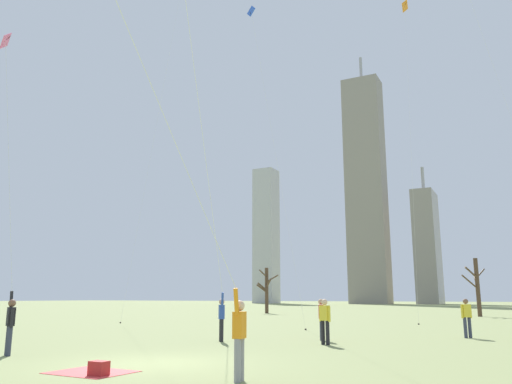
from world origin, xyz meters
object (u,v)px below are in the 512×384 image
Objects in this scene: bystander_strolling_midfield at (321,317)px; bare_tree_right_of_center at (477,286)px; bystander_far_off_by_trees at (467,316)px; bystander_watching_nearby at (325,319)px; kite_flyer_midfield_right_purple at (189,210)px; kite_flyer_far_back_teal at (214,254)px; kite_flyer_midfield_center_pink at (10,284)px; picnic_spot at (96,370)px; distant_kite_low_near_trees_orange at (406,26)px; bare_tree_leftmost at (266,289)px; distant_kite_drifting_right_blue at (256,40)px; distant_kite_drifting_left_yellow at (177,14)px.

bare_tree_right_of_center is (3.84, 30.27, 1.80)m from bystander_strolling_midfield.
bystander_far_off_by_trees and bystander_watching_nearby have the same top height.
kite_flyer_far_back_teal is at bearing 118.51° from kite_flyer_midfield_right_purple.
kite_flyer_midfield_center_pink is at bearing -132.11° from bystander_far_off_by_trees.
picnic_spot is at bearing -113.79° from bystander_far_off_by_trees.
bare_tree_right_of_center is at bearing 75.21° from distant_kite_low_near_trees_orange.
kite_flyer_midfield_center_pink reaches higher than bystander_strolling_midfield.
bare_tree_right_of_center is at bearing 82.71° from picnic_spot.
bare_tree_leftmost is at bearing 119.10° from bystander_watching_nearby.
bystander_watching_nearby is 9.43m from picnic_spot.
kite_flyer_far_back_teal reaches higher than picnic_spot.
kite_flyer_far_back_teal is at bearing 98.42° from picnic_spot.
bystander_watching_nearby is (0.77, -1.75, 0.00)m from bystander_strolling_midfield.
distant_kite_drifting_right_blue is at bearing -119.54° from distant_kite_low_near_trees_orange.
bystander_far_off_by_trees is (3.22, 16.07, -2.35)m from kite_flyer_midfield_right_purple.
distant_kite_drifting_right_blue reaches higher than bystander_strolling_midfield.
bystander_far_off_by_trees is 0.87× the size of picnic_spot.
distant_kite_low_near_trees_orange reaches higher than bare_tree_leftmost.
bystander_watching_nearby is (7.50, 7.44, -1.16)m from kite_flyer_midfield_center_pink.
kite_flyer_midfield_right_purple is 0.54× the size of distant_kite_low_near_trees_orange.
distant_kite_low_near_trees_orange is 29.38m from bare_tree_leftmost.
distant_kite_drifting_right_blue is (-3.86, 10.91, 14.49)m from kite_flyer_far_back_teal.
kite_flyer_far_back_teal is 7.30× the size of bystander_strolling_midfield.
bystander_strolling_midfield is at bearing 82.54° from picnic_spot.
distant_kite_low_near_trees_orange is 23.51m from bare_tree_right_of_center.
bare_tree_right_of_center is at bearing 82.77° from bystander_strolling_midfield.
distant_kite_low_near_trees_orange is at bearing 60.46° from distant_kite_drifting_right_blue.
distant_kite_low_near_trees_orange reaches higher than bystander_watching_nearby.
kite_flyer_far_back_teal is 1.00× the size of kite_flyer_midfield_center_pink.
kite_flyer_far_back_teal is 6.60m from kite_flyer_midfield_center_pink.
bystander_watching_nearby is 36.43m from bare_tree_leftmost.
distant_kite_drifting_left_yellow reaches higher than bare_tree_leftmost.
kite_flyer_midfield_center_pink is 40.86m from bare_tree_right_of_center.
distant_kite_drifting_left_yellow is (-17.40, 22.80, 20.88)m from kite_flyer_midfield_right_purple.
kite_flyer_far_back_teal is 37.35m from bare_tree_leftmost.
distant_kite_low_near_trees_orange reaches higher than bystander_strolling_midfield.
bare_tree_leftmost is (-10.67, 23.50, -15.08)m from distant_kite_drifting_right_blue.
bare_tree_right_of_center is (10.57, 39.46, 0.64)m from kite_flyer_midfield_center_pink.
bare_tree_right_of_center is at bearing 0.60° from bare_tree_leftmost.
kite_flyer_far_back_teal is at bearing 48.14° from kite_flyer_midfield_center_pink.
kite_flyer_midfield_right_purple is 25.00m from distant_kite_drifting_right_blue.
kite_flyer_midfield_center_pink is 17.67m from bystander_far_off_by_trees.
kite_flyer_far_back_teal reaches higher than bystander_strolling_midfield.
kite_flyer_far_back_teal is 7.30× the size of bystander_far_off_by_trees.
bare_tree_leftmost is (-1.40, 19.44, -21.55)m from distant_kite_drifting_left_yellow.
bare_tree_leftmost is at bearing 148.79° from distant_kite_low_near_trees_orange.
bystander_far_off_by_trees is at bearing -74.83° from distant_kite_low_near_trees_orange.
distant_kite_drifting_left_yellow is 5.90× the size of bare_tree_right_of_center.
kite_flyer_midfield_right_purple is 7.56× the size of picnic_spot.
bystander_watching_nearby is 0.34× the size of bare_tree_leftmost.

